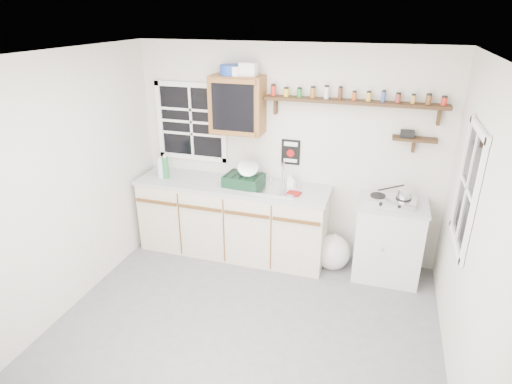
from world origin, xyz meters
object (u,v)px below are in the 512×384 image
at_px(spice_shelf, 353,101).
at_px(hotplate, 390,200).
at_px(main_cabinet, 233,218).
at_px(right_cabinet, 388,239).
at_px(upper_cabinet, 237,105).
at_px(dish_rack, 245,177).

height_order(spice_shelf, hotplate, spice_shelf).
xyz_separation_m(main_cabinet, spice_shelf, (1.30, 0.21, 1.47)).
bearing_deg(hotplate, right_cabinet, 32.85).
bearing_deg(upper_cabinet, dish_rack, -48.79).
relative_size(spice_shelf, dish_rack, 4.20).
height_order(right_cabinet, dish_rack, dish_rack).
xyz_separation_m(right_cabinet, upper_cabinet, (-1.80, 0.12, 1.37)).
xyz_separation_m(right_cabinet, spice_shelf, (-0.54, 0.19, 1.47)).
distance_m(upper_cabinet, spice_shelf, 1.27).
relative_size(main_cabinet, spice_shelf, 1.21).
distance_m(dish_rack, hotplate, 1.63).
relative_size(main_cabinet, upper_cabinet, 3.55).
bearing_deg(main_cabinet, spice_shelf, 9.32).
relative_size(upper_cabinet, spice_shelf, 0.34).
bearing_deg(right_cabinet, dish_rack, -178.71).
relative_size(main_cabinet, right_cabinet, 2.54).
distance_m(main_cabinet, right_cabinet, 1.84).
xyz_separation_m(spice_shelf, hotplate, (0.50, -0.21, -0.99)).
bearing_deg(hotplate, main_cabinet, -175.63).
distance_m(right_cabinet, dish_rack, 1.76).
relative_size(right_cabinet, dish_rack, 2.00).
bearing_deg(upper_cabinet, hotplate, -4.49).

